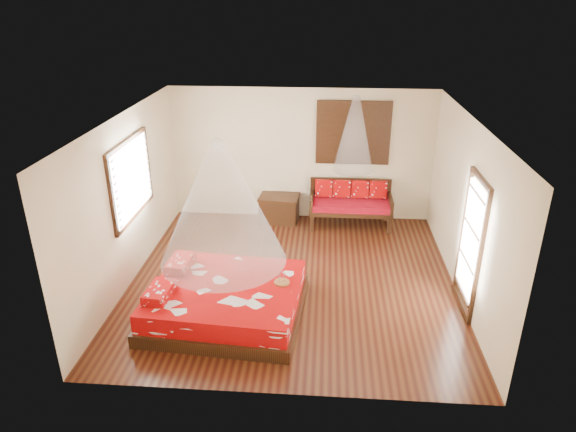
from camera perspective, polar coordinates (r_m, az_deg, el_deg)
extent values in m
cube|color=black|center=(8.94, 0.50, -7.11)|extent=(5.50, 5.50, 0.02)
cube|color=white|center=(7.87, 0.58, 10.79)|extent=(5.50, 5.50, 0.02)
cube|color=beige|center=(8.90, -17.49, 1.72)|extent=(0.02, 5.50, 2.80)
cube|color=beige|center=(8.59, 19.24, 0.67)|extent=(0.02, 5.50, 2.80)
cube|color=beige|center=(10.90, 1.51, 6.83)|extent=(5.50, 0.02, 2.80)
cube|color=beige|center=(5.85, -1.28, -9.12)|extent=(5.50, 0.02, 2.80)
cube|color=black|center=(8.07, -6.79, -10.14)|extent=(2.43, 2.23, 0.20)
cube|color=#A50506|center=(7.93, -6.88, -8.64)|extent=(2.32, 2.12, 0.30)
cube|color=#A50506|center=(7.73, -14.09, -8.22)|extent=(0.37, 0.62, 0.15)
cube|color=#A50506|center=(8.42, -11.90, -5.16)|extent=(0.37, 0.62, 0.15)
cube|color=black|center=(10.58, 2.66, -0.63)|extent=(0.08, 0.08, 0.42)
cube|color=black|center=(10.66, 11.22, -0.88)|extent=(0.08, 0.08, 0.42)
cube|color=black|center=(11.16, 2.77, 0.73)|extent=(0.08, 0.08, 0.42)
cube|color=black|center=(11.24, 10.88, 0.48)|extent=(0.08, 0.08, 0.42)
cube|color=black|center=(10.81, 6.94, 0.77)|extent=(1.71, 0.76, 0.08)
cube|color=maroon|center=(10.77, 6.97, 1.30)|extent=(1.65, 0.70, 0.14)
cube|color=black|center=(11.02, 6.95, 2.84)|extent=(1.71, 0.06, 0.55)
cube|color=black|center=(10.74, 2.64, 1.68)|extent=(0.06, 0.76, 0.30)
cube|color=black|center=(10.83, 11.28, 1.41)|extent=(0.06, 0.76, 0.30)
cube|color=#A50506|center=(10.87, 3.99, 3.06)|extent=(0.36, 0.19, 0.38)
cube|color=#A50506|center=(10.88, 5.99, 2.99)|extent=(0.36, 0.19, 0.38)
cube|color=#A50506|center=(10.90, 7.99, 2.93)|extent=(0.36, 0.19, 0.38)
cube|color=#A50506|center=(10.93, 9.97, 2.86)|extent=(0.36, 0.19, 0.38)
cube|color=black|center=(11.03, -0.97, 0.73)|extent=(0.84, 0.63, 0.52)
cube|color=black|center=(10.92, -0.98, 2.11)|extent=(0.88, 0.68, 0.05)
cube|color=black|center=(10.73, 7.26, 9.14)|extent=(1.52, 0.06, 1.32)
cube|color=black|center=(10.72, 7.26, 9.13)|extent=(1.35, 0.04, 1.10)
cube|color=black|center=(8.96, -17.04, 3.97)|extent=(0.08, 1.74, 1.34)
cube|color=silver|center=(8.94, -16.80, 3.97)|extent=(0.04, 1.54, 1.10)
cube|color=black|center=(8.19, 19.61, -3.22)|extent=(0.08, 1.02, 2.16)
cube|color=white|center=(8.14, 19.57, -2.60)|extent=(0.03, 0.82, 1.70)
cylinder|color=brown|center=(7.85, -0.70, -7.38)|extent=(0.24, 0.24, 0.03)
cone|color=white|center=(7.24, -7.46, 1.43)|extent=(1.83, 1.83, 1.80)
cone|color=white|center=(10.25, 7.40, 9.02)|extent=(0.81, 0.81, 1.50)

